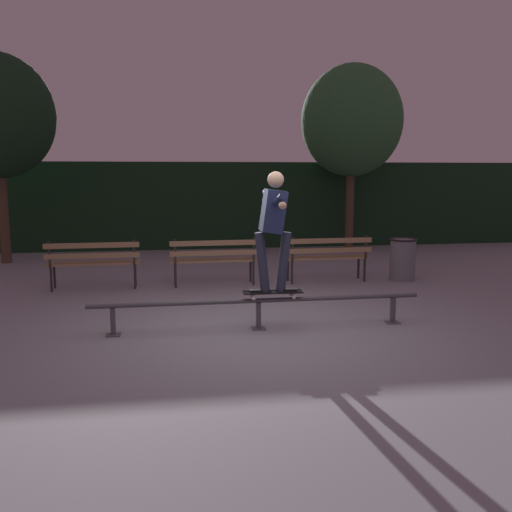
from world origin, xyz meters
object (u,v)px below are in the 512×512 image
(grind_rail, at_px, (258,305))
(skateboarder, at_px, (273,221))
(park_bench_left_center, at_px, (214,257))
(park_bench_right_center, at_px, (328,254))
(trash_can, at_px, (403,259))
(skateboard, at_px, (273,292))
(park_bench_leftmost, at_px, (93,259))
(tree_far_right, at_px, (352,121))

(grind_rail, xyz_separation_m, skateboarder, (0.19, -0.00, 1.10))
(park_bench_left_center, xyz_separation_m, park_bench_right_center, (2.12, 0.00, 0.00))
(grind_rail, bearing_deg, park_bench_left_center, 96.44)
(trash_can, bearing_deg, park_bench_left_center, 179.78)
(skateboard, relative_size, park_bench_leftmost, 0.49)
(skateboard, relative_size, park_bench_left_center, 0.49)
(park_bench_left_center, height_order, park_bench_right_center, same)
(park_bench_right_center, bearing_deg, grind_rail, -121.58)
(skateboarder, distance_m, park_bench_leftmost, 4.03)
(skateboard, distance_m, park_bench_right_center, 3.33)
(park_bench_left_center, relative_size, trash_can, 2.01)
(park_bench_left_center, height_order, tree_far_right, tree_far_right)
(grind_rail, bearing_deg, park_bench_leftmost, 130.05)
(skateboarder, bearing_deg, trash_can, 43.31)
(skateboard, relative_size, tree_far_right, 0.16)
(skateboard, distance_m, trash_can, 4.23)
(grind_rail, relative_size, skateboard, 5.58)
(skateboard, bearing_deg, tree_far_right, 64.38)
(park_bench_leftmost, bearing_deg, skateboarder, -47.79)
(grind_rail, distance_m, park_bench_leftmost, 3.81)
(skateboard, relative_size, skateboarder, 0.50)
(park_bench_leftmost, height_order, park_bench_left_center, same)
(park_bench_leftmost, distance_m, park_bench_left_center, 2.12)
(grind_rail, relative_size, park_bench_leftmost, 2.72)
(skateboard, bearing_deg, grind_rail, -180.00)
(skateboarder, relative_size, park_bench_leftmost, 0.97)
(grind_rail, height_order, skateboard, skateboard)
(skateboard, xyz_separation_m, park_bench_left_center, (-0.52, 2.91, 0.05))
(park_bench_right_center, relative_size, trash_can, 2.01)
(skateboarder, bearing_deg, park_bench_right_center, 61.27)
(grind_rail, relative_size, park_bench_left_center, 2.72)
(park_bench_left_center, distance_m, trash_can, 3.60)
(grind_rail, height_order, skateboarder, skateboarder)
(grind_rail, distance_m, trash_can, 4.37)
(skateboard, height_order, park_bench_left_center, park_bench_left_center)
(tree_far_right, xyz_separation_m, trash_can, (-0.37, -4.29, -2.95))
(park_bench_left_center, bearing_deg, tree_far_right, 47.14)
(skateboarder, distance_m, tree_far_right, 8.21)
(skateboarder, relative_size, trash_can, 1.95)
(park_bench_right_center, distance_m, trash_can, 1.48)
(skateboarder, xyz_separation_m, trash_can, (3.08, 2.90, -1.01))
(skateboard, relative_size, trash_can, 0.98)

